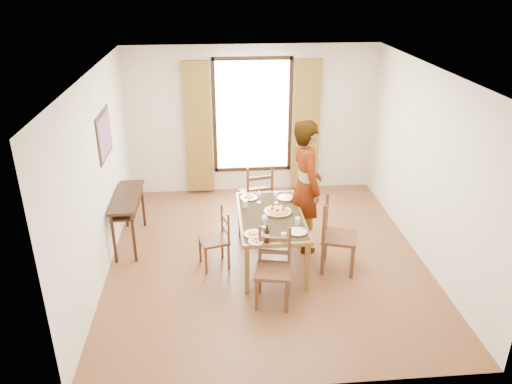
{
  "coord_description": "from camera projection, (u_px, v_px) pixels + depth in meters",
  "views": [
    {
      "loc": [
        -0.7,
        -6.26,
        3.89
      ],
      "look_at": [
        -0.14,
        0.12,
        1.0
      ],
      "focal_mm": 35.0,
      "sensor_mm": 36.0,
      "label": 1
    }
  ],
  "objects": [
    {
      "name": "tumbler_c",
      "position": [
        284.0,
        237.0,
        6.26
      ],
      "size": [
        0.07,
        0.07,
        0.1
      ],
      "primitive_type": "cylinder",
      "color": "silver",
      "rests_on": "dining_table"
    },
    {
      "name": "chair_north",
      "position": [
        257.0,
        196.0,
        8.13
      ],
      "size": [
        0.56,
        0.56,
        1.06
      ],
      "rotation": [
        0.0,
        0.0,
        3.35
      ],
      "color": "#4F2F1A",
      "rests_on": "ground"
    },
    {
      "name": "dining_table",
      "position": [
        271.0,
        219.0,
        6.95
      ],
      "size": [
        0.9,
        1.62,
        0.76
      ],
      "color": "brown",
      "rests_on": "ground"
    },
    {
      "name": "plate_nw",
      "position": [
        249.0,
        197.0,
        7.41
      ],
      "size": [
        0.27,
        0.27,
        0.05
      ],
      "primitive_type": null,
      "color": "silver",
      "rests_on": "dining_table"
    },
    {
      "name": "plate_sw",
      "position": [
        253.0,
        233.0,
        6.39
      ],
      "size": [
        0.27,
        0.27,
        0.05
      ],
      "primitive_type": null,
      "color": "silver",
      "rests_on": "dining_table"
    },
    {
      "name": "ground",
      "position": [
        266.0,
        257.0,
        7.34
      ],
      "size": [
        5.0,
        5.0,
        0.0
      ],
      "primitive_type": "plane",
      "color": "#4E3418",
      "rests_on": "ground"
    },
    {
      "name": "wine_glass_c",
      "position": [
        259.0,
        197.0,
        7.24
      ],
      "size": [
        0.08,
        0.08,
        0.18
      ],
      "primitive_type": null,
      "color": "white",
      "rests_on": "dining_table"
    },
    {
      "name": "chair_west",
      "position": [
        216.0,
        240.0,
        6.98
      ],
      "size": [
        0.47,
        0.47,
        0.86
      ],
      "rotation": [
        0.0,
        0.0,
        -1.31
      ],
      "color": "#4F2F1A",
      "rests_on": "ground"
    },
    {
      "name": "wine_bottle",
      "position": [
        267.0,
        233.0,
        6.19
      ],
      "size": [
        0.07,
        0.07,
        0.25
      ],
      "primitive_type": null,
      "color": "black",
      "rests_on": "dining_table"
    },
    {
      "name": "plate_se",
      "position": [
        298.0,
        231.0,
        6.45
      ],
      "size": [
        0.27,
        0.27,
        0.05
      ],
      "primitive_type": null,
      "color": "silver",
      "rests_on": "dining_table"
    },
    {
      "name": "man",
      "position": [
        306.0,
        186.0,
        7.23
      ],
      "size": [
        0.88,
        0.71,
        1.99
      ],
      "primitive_type": "imported",
      "rotation": [
        0.0,
        0.0,
        1.74
      ],
      "color": "gray",
      "rests_on": "ground"
    },
    {
      "name": "chair_east",
      "position": [
        337.0,
        238.0,
        6.87
      ],
      "size": [
        0.59,
        0.59,
        1.06
      ],
      "rotation": [
        0.0,
        0.0,
        1.27
      ],
      "color": "#4F2F1A",
      "rests_on": "ground"
    },
    {
      "name": "pasta_platter",
      "position": [
        278.0,
        209.0,
        6.97
      ],
      "size": [
        0.4,
        0.4,
        0.1
      ],
      "primitive_type": null,
      "color": "red",
      "rests_on": "dining_table"
    },
    {
      "name": "room_shell",
      "position": [
        266.0,
        155.0,
        6.82
      ],
      "size": [
        4.6,
        5.1,
        2.74
      ],
      "color": "silver",
      "rests_on": "ground"
    },
    {
      "name": "tumbler_b",
      "position": [
        245.0,
        204.0,
        7.13
      ],
      "size": [
        0.07,
        0.07,
        0.1
      ],
      "primitive_type": "cylinder",
      "color": "silver",
      "rests_on": "dining_table"
    },
    {
      "name": "chair_south",
      "position": [
        273.0,
        270.0,
        6.2
      ],
      "size": [
        0.51,
        0.51,
        0.98
      ],
      "rotation": [
        0.0,
        0.0,
        -0.2
      ],
      "color": "#4F2F1A",
      "rests_on": "ground"
    },
    {
      "name": "wine_glass_a",
      "position": [
        265.0,
        221.0,
        6.55
      ],
      "size": [
        0.08,
        0.08,
        0.18
      ],
      "primitive_type": null,
      "color": "white",
      "rests_on": "dining_table"
    },
    {
      "name": "console_table",
      "position": [
        127.0,
        203.0,
        7.44
      ],
      "size": [
        0.38,
        1.2,
        0.8
      ],
      "color": "black",
      "rests_on": "ground"
    },
    {
      "name": "tumbler_a",
      "position": [
        298.0,
        221.0,
        6.64
      ],
      "size": [
        0.07,
        0.07,
        0.1
      ],
      "primitive_type": "cylinder",
      "color": "silver",
      "rests_on": "dining_table"
    },
    {
      "name": "wine_glass_b",
      "position": [
        276.0,
        197.0,
        7.23
      ],
      "size": [
        0.08,
        0.08,
        0.18
      ],
      "primitive_type": null,
      "color": "white",
      "rests_on": "dining_table"
    },
    {
      "name": "caprese_plate",
      "position": [
        256.0,
        241.0,
        6.23
      ],
      "size": [
        0.2,
        0.2,
        0.04
      ],
      "primitive_type": null,
      "color": "silver",
      "rests_on": "dining_table"
    },
    {
      "name": "plate_ne",
      "position": [
        286.0,
        197.0,
        7.4
      ],
      "size": [
        0.27,
        0.27,
        0.05
      ],
      "primitive_type": null,
      "color": "silver",
      "rests_on": "dining_table"
    }
  ]
}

